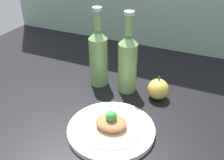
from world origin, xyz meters
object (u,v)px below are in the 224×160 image
cider_bottle_left (98,56)px  cider_bottle_right (128,62)px  plate (111,129)px  plated_food (111,124)px  apple (158,89)px

cider_bottle_left → cider_bottle_right: bearing=0.0°
plate → plated_food: size_ratio=1.38×
cider_bottle_right → apple: cider_bottle_right is taller
cider_bottle_right → apple: 14.40cm
plate → cider_bottle_left: cider_bottle_left is taller
plate → cider_bottle_left: 30.26cm
plated_food → cider_bottle_right: bearing=100.2°
apple → plated_food: bearing=-108.8°
plate → plated_food: bearing=82.9°
apple → cider_bottle_left: bearing=178.3°
plate → plated_food: (0.00, 0.00, 2.04)cm
apple → plate: bearing=-108.8°
plated_food → cider_bottle_left: size_ratio=0.64×
cider_bottle_right → plated_food: bearing=-79.8°
plated_food → apple: apple is taller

